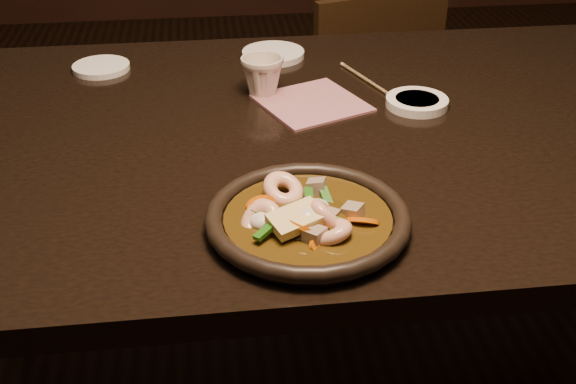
{
  "coord_description": "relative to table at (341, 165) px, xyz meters",
  "views": [
    {
      "loc": [
        -0.22,
        -1.07,
        1.28
      ],
      "look_at": [
        -0.13,
        -0.29,
        0.8
      ],
      "focal_mm": 45.0,
      "sensor_mm": 36.0,
      "label": 1
    }
  ],
  "objects": [
    {
      "name": "stirfry",
      "position": [
        -0.11,
        -0.3,
        0.1
      ],
      "size": [
        0.19,
        0.17,
        0.06
      ],
      "color": "#39270A",
      "rests_on": "plate"
    },
    {
      "name": "chopsticks",
      "position": [
        0.09,
        0.15,
        0.08
      ],
      "size": [
        0.08,
        0.22,
        0.01
      ],
      "rotation": [
        0.0,
        0.0,
        0.34
      ],
      "color": "tan",
      "rests_on": "table"
    },
    {
      "name": "saucer_left",
      "position": [
        -0.42,
        0.3,
        0.08
      ],
      "size": [
        0.11,
        0.11,
        0.01
      ],
      "primitive_type": "cylinder",
      "color": "white",
      "rests_on": "table"
    },
    {
      "name": "chair",
      "position": [
        0.18,
        0.71,
        -0.24
      ],
      "size": [
        0.46,
        0.46,
        0.79
      ],
      "rotation": [
        0.0,
        0.0,
        3.43
      ],
      "color": "black",
      "rests_on": "floor"
    },
    {
      "name": "soy_dish",
      "position": [
        0.14,
        0.06,
        0.08
      ],
      "size": [
        0.11,
        0.11,
        0.02
      ],
      "primitive_type": "cylinder",
      "color": "white",
      "rests_on": "table"
    },
    {
      "name": "tea_cup",
      "position": [
        -0.12,
        0.14,
        0.12
      ],
      "size": [
        0.1,
        0.09,
        0.08
      ],
      "primitive_type": "imported",
      "rotation": [
        0.0,
        0.0,
        0.31
      ],
      "color": "beige",
      "rests_on": "table"
    },
    {
      "name": "plate",
      "position": [
        -0.1,
        -0.3,
        0.09
      ],
      "size": [
        0.27,
        0.27,
        0.03
      ],
      "color": "black",
      "rests_on": "table"
    },
    {
      "name": "saucer_right",
      "position": [
        -0.08,
        0.33,
        0.08
      ],
      "size": [
        0.13,
        0.13,
        0.01
      ],
      "primitive_type": "cylinder",
      "color": "white",
      "rests_on": "table"
    },
    {
      "name": "table",
      "position": [
        0.0,
        0.0,
        0.0
      ],
      "size": [
        1.6,
        0.9,
        0.75
      ],
      "color": "black",
      "rests_on": "floor"
    },
    {
      "name": "napkin",
      "position": [
        -0.04,
        0.09,
        0.08
      ],
      "size": [
        0.21,
        0.21,
        0.0
      ],
      "primitive_type": "cube",
      "rotation": [
        0.0,
        0.0,
        0.39
      ],
      "color": "#A56570",
      "rests_on": "table"
    }
  ]
}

